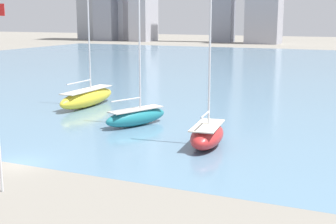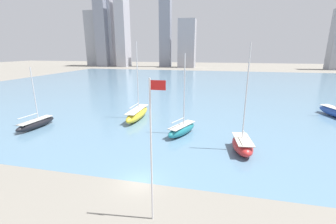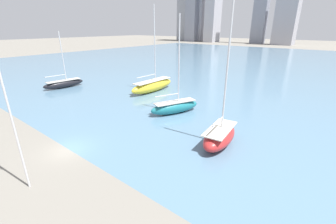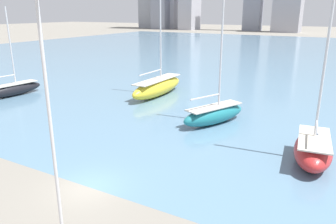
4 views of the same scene
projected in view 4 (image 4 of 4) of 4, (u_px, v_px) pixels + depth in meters
The scene contains 7 objects.
ground_plane at pixel (89, 187), 20.16m from camera, with size 500.00×500.00×0.00m, color gray.
harbor_water at pixel (290, 57), 78.52m from camera, with size 180.00×140.00×0.00m.
flag_pole at pixel (51, 117), 12.76m from camera, with size 1.24×0.14×11.88m.
sailboat_yellow at pixel (158, 87), 41.71m from camera, with size 2.39×10.74×15.41m.
sailboat_black at pixel (12, 89), 41.77m from camera, with size 2.55×8.21×10.95m.
sailboat_teal at pixel (214, 114), 31.32m from camera, with size 4.79×7.64×13.31m.
sailboat_red at pixel (313, 149), 23.11m from camera, with size 3.26×6.56×14.74m.
Camera 4 is at (13.01, -13.23, 10.37)m, focal length 35.00 mm.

